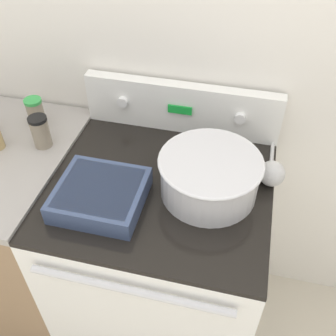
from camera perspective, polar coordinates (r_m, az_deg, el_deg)
kitchen_wall at (r=1.42m, az=2.77°, el=18.31°), size 8.00×0.05×2.50m
stove_range at (r=1.67m, az=-0.83°, el=-13.37°), size 0.74×0.71×0.91m
control_panel at (r=1.49m, az=1.99°, el=8.79°), size 0.74×0.07×0.20m
side_counter at (r=1.89m, az=-21.55°, el=-8.29°), size 0.63×0.68×0.92m
mixing_bowl at (r=1.24m, az=6.06°, el=-0.90°), size 0.33×0.33×0.14m
casserole_dish at (r=1.25m, az=-9.80°, el=-3.72°), size 0.27×0.25×0.07m
ladle at (r=1.34m, az=14.85°, el=-0.55°), size 0.09×0.33×0.09m
spice_jar_black_cap at (r=1.48m, az=-18.02°, el=5.05°), size 0.07×0.07×0.12m
spice_jar_green_cap at (r=1.59m, az=-18.66°, el=7.64°), size 0.07×0.07×0.12m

